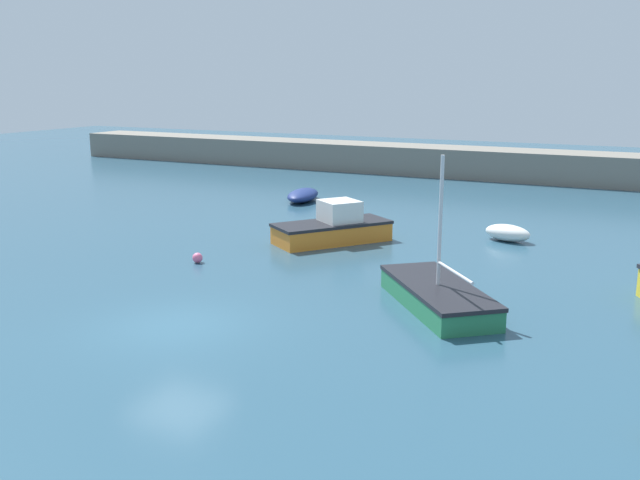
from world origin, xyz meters
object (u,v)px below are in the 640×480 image
(fishing_dinghy_green, at_px, (508,233))
(rowboat_white_midwater, at_px, (303,195))
(cabin_cruiser_white, at_px, (334,228))
(mooring_buoy_pink, at_px, (198,258))
(sailboat_twin_hulled, at_px, (438,295))

(fishing_dinghy_green, bearing_deg, rowboat_white_midwater, 174.47)
(rowboat_white_midwater, relative_size, cabin_cruiser_white, 0.71)
(rowboat_white_midwater, xyz_separation_m, mooring_buoy_pink, (2.71, -13.35, -0.14))
(cabin_cruiser_white, bearing_deg, mooring_buoy_pink, 6.26)
(cabin_cruiser_white, bearing_deg, rowboat_white_midwater, -108.80)
(cabin_cruiser_white, distance_m, fishing_dinghy_green, 7.18)
(sailboat_twin_hulled, distance_m, cabin_cruiser_white, 8.98)
(mooring_buoy_pink, bearing_deg, cabin_cruiser_white, 60.19)
(cabin_cruiser_white, height_order, mooring_buoy_pink, cabin_cruiser_white)
(sailboat_twin_hulled, bearing_deg, fishing_dinghy_green, -39.90)
(sailboat_twin_hulled, relative_size, mooring_buoy_pink, 13.53)
(fishing_dinghy_green, relative_size, mooring_buoy_pink, 5.78)
(rowboat_white_midwater, bearing_deg, sailboat_twin_hulled, 27.59)
(rowboat_white_midwater, relative_size, fishing_dinghy_green, 1.64)
(fishing_dinghy_green, bearing_deg, sailboat_twin_hulled, -73.78)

